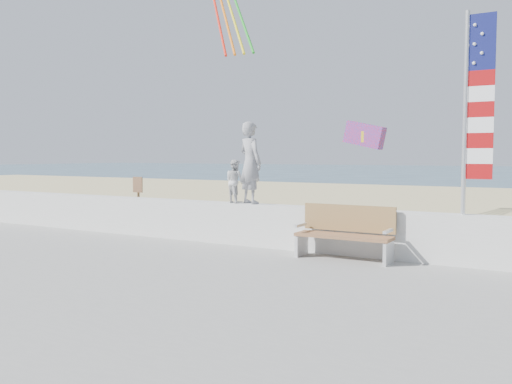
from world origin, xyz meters
TOP-DOWN VIEW (x-y plane):
  - ground at (0.00, 0.00)m, footprint 220.00×220.00m
  - sand at (0.00, 9.00)m, footprint 90.00×40.00m
  - seawall at (0.00, 2.00)m, footprint 30.00×0.35m
  - adult at (-0.05, 2.00)m, footprint 0.75×0.64m
  - child at (-0.45, 2.00)m, footprint 0.56×0.50m
  - bench at (2.27, 1.55)m, footprint 1.80×0.57m
  - flag at (4.39, 2.00)m, footprint 0.50×0.08m
  - parafoil_kite at (1.47, 5.01)m, footprint 1.10×0.43m
  - sign at (-4.18, 3.02)m, footprint 0.32×0.07m

SIDE VIEW (x-z plane):
  - ground at x=0.00m, z-range 0.00..0.00m
  - sand at x=0.00m, z-range 0.00..0.08m
  - seawall at x=0.00m, z-range 0.18..1.08m
  - bench at x=2.27m, z-range 0.19..1.19m
  - sign at x=-4.18m, z-range 0.21..1.67m
  - child at x=-0.45m, z-range 1.08..2.02m
  - adult at x=-0.05m, z-range 1.08..2.83m
  - parafoil_kite at x=1.47m, z-range 2.24..2.98m
  - flag at x=4.39m, z-range 1.24..4.74m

